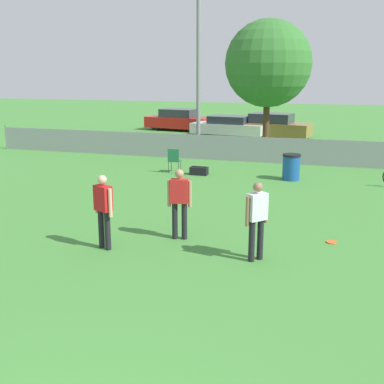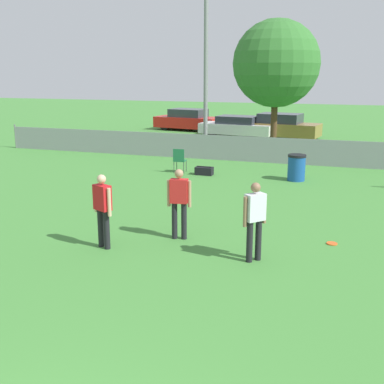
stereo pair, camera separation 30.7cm
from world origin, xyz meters
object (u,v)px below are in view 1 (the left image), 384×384
trash_bin (291,167)px  gear_bag_sideline (199,171)px  player_receiver_white (257,216)px  parked_car_tan (271,126)px  player_thrower_red (179,199)px  light_pole (199,38)px  tree_near_pole (268,64)px  parked_car_red (179,120)px  frisbee_disc (332,242)px  player_defender_red (103,207)px  parked_car_white (229,126)px  folding_chair_sideline (174,159)px

trash_bin → gear_bag_sideline: trash_bin is taller
player_receiver_white → parked_car_tan: 19.51m
player_thrower_red → parked_car_tan: bearing=82.0°
trash_bin → gear_bag_sideline: size_ratio=1.42×
light_pole → tree_near_pole: bearing=37.6°
player_receiver_white → parked_car_red: (-8.96, 21.46, -0.26)m
frisbee_disc → tree_near_pole: bearing=105.0°
light_pole → gear_bag_sideline: 7.38m
player_defender_red → trash_bin: 8.92m
player_defender_red → parked_car_tan: (0.80, 19.66, -0.26)m
player_defender_red → parked_car_tan: size_ratio=0.34×
parked_car_white → folding_chair_sideline: bearing=-81.6°
player_thrower_red → gear_bag_sideline: bearing=93.2°
frisbee_disc → folding_chair_sideline: folding_chair_sideline is taller
folding_chair_sideline → trash_bin: 4.46m
player_defender_red → parked_car_white: (-1.69, 19.34, -0.31)m
folding_chair_sideline → gear_bag_sideline: 1.10m
frisbee_disc → trash_bin: bearing=103.9°
tree_near_pole → trash_bin: bearing=-74.0°
light_pole → player_defender_red: (1.79, -13.22, -4.39)m
player_receiver_white → gear_bag_sideline: bearing=65.7°
tree_near_pole → parked_car_red: (-6.79, 6.30, -3.51)m
light_pole → parked_car_white: 7.72m
tree_near_pole → gear_bag_sideline: bearing=-100.8°
tree_near_pole → folding_chair_sideline: 8.41m
frisbee_disc → gear_bag_sideline: (-5.03, 6.34, 0.14)m
player_defender_red → gear_bag_sideline: 8.25m
parked_car_white → frisbee_disc: bearing=-63.4°
player_thrower_red → gear_bag_sideline: (-1.63, 7.11, -0.80)m
folding_chair_sideline → trash_bin: (4.46, 0.05, -0.07)m
folding_chair_sideline → parked_car_tan: parked_car_tan is taller
player_defender_red → parked_car_white: size_ratio=0.36×
tree_near_pole → parked_car_tan: tree_near_pole is taller
parked_car_red → parked_car_white: size_ratio=1.02×
player_receiver_white → gear_bag_sideline: 8.70m
gear_bag_sideline → player_defender_red: bearing=-88.1°
trash_bin → frisbee_disc: bearing=-76.1°
trash_bin → player_thrower_red: bearing=-103.9°
player_thrower_red → trash_bin: (1.80, 7.24, -0.48)m
tree_near_pole → parked_car_white: bearing=125.9°
player_defender_red → folding_chair_sideline: player_defender_red is taller
tree_near_pole → parked_car_white: (-2.81, 3.88, -3.56)m
light_pole → player_receiver_white: size_ratio=5.53×
light_pole → tree_near_pole: 3.85m
player_thrower_red → parked_car_white: 18.51m
player_thrower_red → gear_bag_sideline: 7.34m
parked_car_white → light_pole: bearing=-84.6°
player_defender_red → tree_near_pole: bearing=110.7°
tree_near_pole → player_thrower_red: (0.24, -14.37, -3.25)m
player_receiver_white → parked_car_tan: (-2.49, 19.35, -0.26)m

